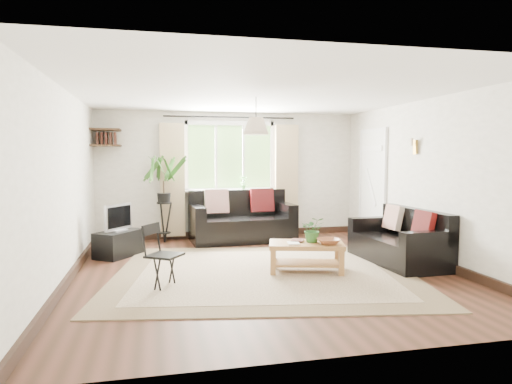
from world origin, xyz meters
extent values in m
plane|color=black|center=(0.00, 0.00, 0.00)|extent=(5.50, 5.50, 0.00)
plane|color=white|center=(0.00, 0.00, 2.40)|extent=(5.50, 5.50, 0.00)
cube|color=beige|center=(0.00, 2.75, 1.20)|extent=(5.00, 0.02, 2.40)
cube|color=beige|center=(0.00, -2.75, 1.20)|extent=(5.00, 0.02, 2.40)
cube|color=beige|center=(-2.50, 0.00, 1.20)|extent=(0.02, 5.50, 2.40)
cube|color=beige|center=(2.50, 0.00, 1.20)|extent=(0.02, 5.50, 2.40)
cube|color=beige|center=(-0.02, -0.16, 0.01)|extent=(4.42, 3.96, 0.02)
cube|color=silver|center=(2.47, 1.70, 1.00)|extent=(0.06, 0.96, 2.06)
imported|color=#2B6026|center=(0.66, -0.19, 0.58)|extent=(0.36, 0.33, 0.34)
imported|color=brown|center=(0.81, -0.37, 0.44)|extent=(0.31, 0.31, 0.07)
imported|color=white|center=(0.29, -0.23, 0.41)|extent=(0.19, 0.23, 0.02)
imported|color=#522821|center=(0.40, -0.05, 0.41)|extent=(0.24, 0.27, 0.02)
cube|color=black|center=(-1.98, 1.36, 0.20)|extent=(0.78, 0.85, 0.40)
imported|color=#2D6023|center=(0.25, 2.63, 1.06)|extent=(0.14, 0.10, 0.27)
camera|label=1|loc=(-1.41, -5.97, 1.57)|focal=32.00mm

